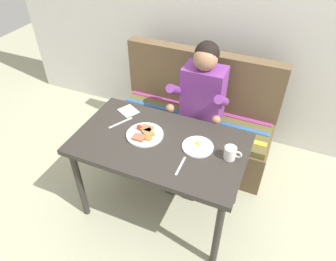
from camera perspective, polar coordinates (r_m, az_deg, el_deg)
The scene contains 11 objects.
ground_plane at distance 2.69m, azimuth -1.30°, elevation -13.82°, with size 8.00×8.00×0.00m, color #A9A98A.
back_wall at distance 2.94m, azimuth 9.35°, elevation 22.01°, with size 4.40×0.10×2.60m, color silver.
table at distance 2.21m, azimuth -1.54°, elevation -3.72°, with size 1.20×0.70×0.73m.
couch at distance 2.96m, azimuth 4.71°, elevation 1.12°, with size 1.44×0.56×1.00m.
person at distance 2.56m, azimuth 5.97°, elevation 5.56°, with size 0.45×0.61×1.21m.
plate_breakfast at distance 2.20m, azimuth -4.29°, elevation -0.66°, with size 0.26×0.26×0.05m.
plate_eggs at distance 2.11m, azimuth 5.48°, elevation -2.95°, with size 0.21×0.21×0.04m.
coffee_mug at distance 2.05m, azimuth 11.41°, elevation -4.02°, with size 0.12×0.08×0.09m.
napkin at distance 2.45m, azimuth -7.28°, elevation 3.57°, with size 0.14×0.12×0.01m, color silver.
fork at distance 1.99m, azimuth 2.31°, elevation -6.51°, with size 0.01×0.17×0.01m, color silver.
knife at distance 2.34m, azimuth -8.69°, elevation 1.41°, with size 0.01×0.20×0.01m, color silver.
Camera 1 is at (0.69, -1.46, 2.16)m, focal length 33.21 mm.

